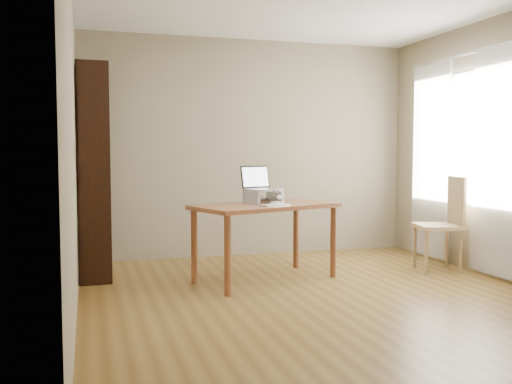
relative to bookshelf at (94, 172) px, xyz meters
name	(u,v)px	position (x,y,z in m)	size (l,w,h in m)	color
room	(327,146)	(1.86, -1.54, 0.25)	(4.04, 4.54, 2.64)	brown
bookshelf	(94,172)	(0.00, 0.00, 0.00)	(0.30, 0.90, 2.10)	black
curtains	(461,160)	(3.75, -0.75, 0.12)	(0.03, 1.90, 2.25)	white
desk	(266,214)	(1.59, -0.70, -0.40)	(1.54, 1.12, 0.75)	brown
laptop_stand	(263,195)	(1.59, -0.62, -0.22)	(0.32, 0.25, 0.13)	silver
laptop	(261,184)	(1.59, -0.56, -0.11)	(0.39, 0.38, 0.24)	silver
keyboard	(275,205)	(1.61, -0.92, -0.29)	(0.31, 0.23, 0.02)	silver
coaster	(333,204)	(2.20, -0.93, -0.30)	(0.10, 0.10, 0.01)	brown
cat	(265,197)	(1.61, -0.59, -0.24)	(0.24, 0.48, 0.15)	#433C34
chair	(444,220)	(3.55, -0.78, -0.51)	(0.53, 0.53, 1.00)	tan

